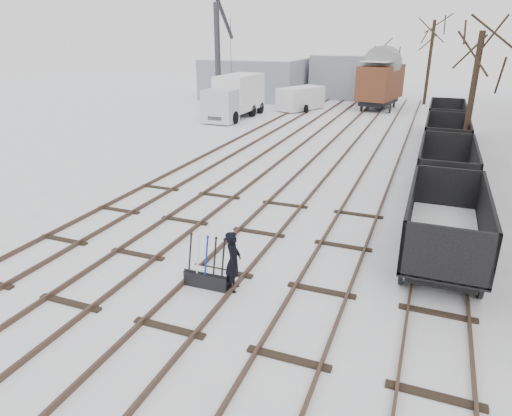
{
  "coord_description": "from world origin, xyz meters",
  "views": [
    {
      "loc": [
        5.28,
        -10.77,
        6.68
      ],
      "look_at": [
        0.13,
        2.39,
        1.2
      ],
      "focal_mm": 32.0,
      "sensor_mm": 36.0,
      "label": 1
    }
  ],
  "objects_px": {
    "ground_frame": "(208,277)",
    "panel_van": "(301,98)",
    "crane": "(219,80)",
    "lorry": "(235,96)",
    "box_van_wagon": "(381,81)",
    "freight_wagon_a": "(443,236)",
    "worker": "(233,261)"
  },
  "relations": [
    {
      "from": "worker",
      "to": "box_van_wagon",
      "type": "distance_m",
      "value": 33.69
    },
    {
      "from": "freight_wagon_a",
      "to": "panel_van",
      "type": "height_order",
      "value": "freight_wagon_a"
    },
    {
      "from": "panel_van",
      "to": "worker",
      "type": "bearing_deg",
      "value": -54.28
    },
    {
      "from": "freight_wagon_a",
      "to": "lorry",
      "type": "xyz_separation_m",
      "value": [
        -16.13,
        20.9,
        0.87
      ]
    },
    {
      "from": "ground_frame",
      "to": "panel_van",
      "type": "bearing_deg",
      "value": 100.41
    },
    {
      "from": "ground_frame",
      "to": "lorry",
      "type": "xyz_separation_m",
      "value": [
        -10.08,
        24.8,
        1.46
      ]
    },
    {
      "from": "box_van_wagon",
      "to": "lorry",
      "type": "distance_m",
      "value": 13.76
    },
    {
      "from": "panel_van",
      "to": "crane",
      "type": "distance_m",
      "value": 7.46
    },
    {
      "from": "worker",
      "to": "panel_van",
      "type": "xyz_separation_m",
      "value": [
        -6.94,
        30.53,
        0.2
      ]
    },
    {
      "from": "worker",
      "to": "panel_van",
      "type": "distance_m",
      "value": 31.31
    },
    {
      "from": "crane",
      "to": "lorry",
      "type": "bearing_deg",
      "value": -56.51
    },
    {
      "from": "ground_frame",
      "to": "panel_van",
      "type": "distance_m",
      "value": 31.26
    },
    {
      "from": "panel_van",
      "to": "crane",
      "type": "height_order",
      "value": "crane"
    },
    {
      "from": "crane",
      "to": "freight_wagon_a",
      "type": "bearing_deg",
      "value": -60.69
    },
    {
      "from": "freight_wagon_a",
      "to": "crane",
      "type": "relative_size",
      "value": 0.55
    },
    {
      "from": "lorry",
      "to": "panel_van",
      "type": "relative_size",
      "value": 1.49
    },
    {
      "from": "freight_wagon_a",
      "to": "panel_van",
      "type": "relative_size",
      "value": 1.11
    },
    {
      "from": "crane",
      "to": "panel_van",
      "type": "bearing_deg",
      "value": 12.65
    },
    {
      "from": "worker",
      "to": "lorry",
      "type": "height_order",
      "value": "lorry"
    },
    {
      "from": "worker",
      "to": "crane",
      "type": "bearing_deg",
      "value": 13.62
    },
    {
      "from": "panel_van",
      "to": "crane",
      "type": "relative_size",
      "value": 0.5
    },
    {
      "from": "lorry",
      "to": "panel_van",
      "type": "bearing_deg",
      "value": 57.48
    },
    {
      "from": "worker",
      "to": "freight_wagon_a",
      "type": "xyz_separation_m",
      "value": [
        5.3,
        3.8,
        0.01
      ]
    },
    {
      "from": "worker",
      "to": "box_van_wagon",
      "type": "relative_size",
      "value": 0.29
    },
    {
      "from": "worker",
      "to": "lorry",
      "type": "bearing_deg",
      "value": 11.08
    },
    {
      "from": "worker",
      "to": "crane",
      "type": "height_order",
      "value": "crane"
    },
    {
      "from": "ground_frame",
      "to": "crane",
      "type": "xyz_separation_m",
      "value": [
        -12.96,
        27.94,
        2.39
      ]
    },
    {
      "from": "panel_van",
      "to": "box_van_wagon",
      "type": "bearing_deg",
      "value": 48.41
    },
    {
      "from": "ground_frame",
      "to": "panel_van",
      "type": "xyz_separation_m",
      "value": [
        -6.19,
        30.63,
        0.78
      ]
    },
    {
      "from": "freight_wagon_a",
      "to": "box_van_wagon",
      "type": "bearing_deg",
      "value": 100.82
    },
    {
      "from": "worker",
      "to": "crane",
      "type": "relative_size",
      "value": 0.17
    },
    {
      "from": "lorry",
      "to": "box_van_wagon",
      "type": "bearing_deg",
      "value": 41.86
    }
  ]
}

